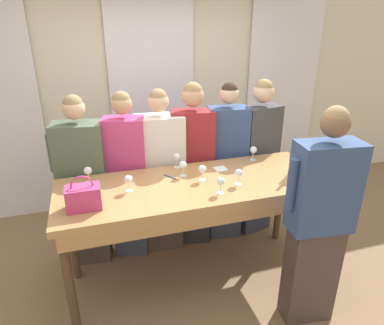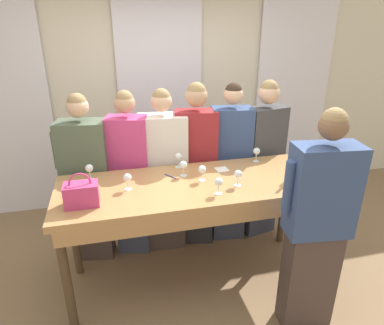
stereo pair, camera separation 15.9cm
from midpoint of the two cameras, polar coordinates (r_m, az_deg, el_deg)
ground_plane at (r=3.44m, az=-0.96°, el=-18.58°), size 18.00×18.00×0.00m
wall_back at (r=4.42m, az=-7.75°, el=11.22°), size 12.00×0.06×2.80m
curtain_panel_center at (r=4.37m, az=-7.56°, el=10.35°), size 1.04×0.03×2.69m
curtain_panel_right at (r=5.00m, az=13.85°, el=11.46°), size 1.04×0.03×2.69m
tasting_bar at (r=2.90m, az=-0.95°, el=-5.42°), size 2.27×0.83×1.00m
wine_bottle at (r=3.06m, az=15.15°, el=-0.02°), size 0.08×0.08×0.33m
handbag at (r=2.60m, az=-19.33°, el=-5.48°), size 0.24×0.15×0.26m
wine_glass_front_left at (r=2.98m, az=16.31°, el=-1.23°), size 0.07×0.07×0.14m
wine_glass_front_mid at (r=3.13m, az=-3.99°, el=0.84°), size 0.07×0.07×0.14m
wine_glass_front_right at (r=2.99m, az=-18.43°, el=-1.42°), size 0.07×0.07×0.14m
wine_glass_center_left at (r=2.82m, az=6.20°, el=-1.85°), size 0.07×0.07×0.14m
wine_glass_center_mid at (r=3.33m, az=8.85°, el=2.01°), size 0.07×0.07×0.14m
wine_glass_center_right at (r=2.87m, az=0.16°, el=-1.21°), size 0.07×0.07×0.14m
wine_glass_back_left at (r=2.95m, az=-3.06°, el=-0.52°), size 0.07×0.07×0.14m
wine_glass_back_mid at (r=2.66m, az=3.10°, el=-3.25°), size 0.07×0.07×0.14m
wine_glass_back_right at (r=2.75m, az=-12.18°, el=-2.88°), size 0.07×0.07×0.14m
wine_glass_near_host at (r=3.19m, az=16.62°, el=0.32°), size 0.07×0.07×0.14m
wine_glass_by_bottle at (r=3.34m, az=15.92°, el=1.44°), size 0.07×0.07×0.14m
napkin at (r=3.14m, az=3.32°, el=-1.05°), size 0.12×0.12×0.00m
pen at (r=2.98m, az=-5.19°, el=-2.42°), size 0.09×0.12×0.01m
guest_olive_jacket at (r=3.39m, az=-18.88°, el=-3.35°), size 0.55×0.34×1.68m
guest_pink_top at (r=3.39m, az=-12.07°, el=-2.25°), size 0.49×0.32×1.69m
guest_cream_sweater at (r=3.43m, az=-6.49°, el=-1.87°), size 0.57×0.31×1.69m
guest_striped_shirt at (r=3.48m, az=-1.16°, el=-0.42°), size 0.53×0.30×1.74m
guest_navy_coat at (r=3.60m, az=4.49°, el=-0.13°), size 0.52×0.30×1.71m
guest_beige_cap at (r=3.73m, az=9.82°, el=0.97°), size 0.53×0.30×1.73m
host_pouring at (r=2.68m, az=18.77°, el=-9.45°), size 0.57×0.29×1.76m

